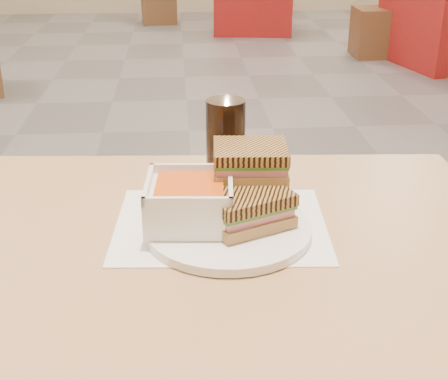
{
  "coord_description": "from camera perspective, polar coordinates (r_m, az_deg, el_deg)",
  "views": [
    {
      "loc": [
        -0.06,
        -2.86,
        1.22
      ],
      "look_at": [
        0.01,
        -2.0,
        0.82
      ],
      "focal_mm": 50.03,
      "sensor_mm": 36.0,
      "label": 1
    }
  ],
  "objects": [
    {
      "name": "main_table",
      "position": [
        1.03,
        -8.67,
        -10.04
      ],
      "size": [
        1.24,
        0.77,
        0.75
      ],
      "color": "#A07949",
      "rests_on": "ground"
    },
    {
      "name": "bg_chair_2l",
      "position": [
        7.22,
        -5.99,
        16.58
      ],
      "size": [
        0.4,
        0.4,
        0.42
      ],
      "color": "brown",
      "rests_on": "ground"
    },
    {
      "name": "bg_chair_1l",
      "position": [
        5.7,
        13.64,
        13.83
      ],
      "size": [
        0.36,
        0.36,
        0.41
      ],
      "color": "brown",
      "rests_on": "ground"
    },
    {
      "name": "bg_chair_2r",
      "position": [
        6.93,
        2.6,
        16.52
      ],
      "size": [
        0.49,
        0.49,
        0.46
      ],
      "color": "brown",
      "rests_on": "ground"
    },
    {
      "name": "soup_bowl",
      "position": [
        0.96,
        -3.15,
        -1.18
      ],
      "size": [
        0.14,
        0.14,
        0.07
      ],
      "color": "white",
      "rests_on": "plate"
    },
    {
      "name": "panini_upper",
      "position": [
        1.0,
        2.41,
        2.64
      ],
      "size": [
        0.12,
        0.1,
        0.05
      ],
      "color": "tan",
      "rests_on": "panini_lower"
    },
    {
      "name": "plate",
      "position": [
        0.97,
        0.39,
        -3.6
      ],
      "size": [
        0.26,
        0.26,
        0.01
      ],
      "color": "white",
      "rests_on": "tray_liner"
    },
    {
      "name": "tray_liner",
      "position": [
        1.0,
        -0.3,
        -3.16
      ],
      "size": [
        0.35,
        0.28,
        0.0
      ],
      "color": "white",
      "rests_on": "main_table"
    },
    {
      "name": "panini_lower",
      "position": [
        0.96,
        2.09,
        -1.53
      ],
      "size": [
        0.15,
        0.14,
        0.06
      ],
      "color": "tan",
      "rests_on": "plate"
    },
    {
      "name": "cola_glass",
      "position": [
        1.14,
        0.15,
        4.54
      ],
      "size": [
        0.07,
        0.07,
        0.15
      ],
      "color": "black",
      "rests_on": "main_table"
    }
  ]
}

